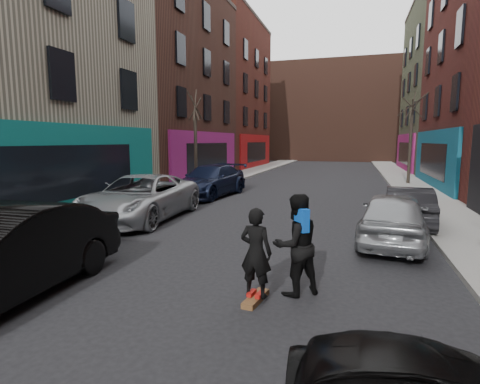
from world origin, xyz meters
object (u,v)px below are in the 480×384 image
Objects in this scene: skateboard at (256,299)px; pedestrian at (296,244)px; tree_right_far at (411,130)px; skateboarder at (256,252)px; tree_left_far at (195,132)px; parked_right_end at (408,206)px; parked_right_far at (393,217)px; parked_left_end at (210,181)px; parked_left_far at (141,197)px.

pedestrian reaches higher than skateboard.
tree_right_far is 21.03m from skateboarder.
skateboarder is (-5.01, -20.26, -2.62)m from tree_right_far.
tree_left_far is at bearing -100.29° from pedestrian.
skateboard is at bearing 68.60° from parked_right_end.
tree_left_far is 8.12× the size of skateboard.
parked_right_far reaches higher than skateboard.
pedestrian is (6.17, -11.28, 0.15)m from parked_left_end.
parked_right_far reaches higher than parked_right_end.
skateboarder is at bearing 68.60° from parked_right_end.
parked_right_far is at bearing -156.33° from pedestrian.
tree_left_far is 14.05m from parked_right_far.
tree_left_far is 1.17× the size of parked_left_end.
skateboard is at bearing -58.59° from parked_left_end.
skateboarder is at bearing 0.00° from skateboard.
parked_left_end is 10.80m from parked_right_far.
skateboard is at bearing -103.88° from tree_right_far.
skateboard is 0.42× the size of pedestrian.
parked_right_end is 8.17m from skateboarder.
tree_left_far is at bearing -154.18° from tree_right_far.
parked_right_far is 2.29× the size of pedestrian.
skateboarder is at bearing 67.70° from parked_right_far.
parked_left_end is at bearing -141.35° from tree_right_far.
parked_right_end is at bearing -32.34° from tree_left_far.
tree_right_far reaches higher than tree_left_far.
skateboarder is at bearing -62.60° from tree_left_far.
parked_left_far is 3.09× the size of pedestrian.
tree_left_far reaches higher than parked_right_far.
tree_left_far is 16.40m from skateboard.
pedestrian is (0.63, 0.54, 0.91)m from skateboard.
tree_left_far is 1.49× the size of parked_right_far.
parked_right_far is at bearing -42.96° from tree_left_far.
parked_left_far reaches higher than parked_right_end.
parked_right_far is 5.56m from skateboarder.
tree_left_far is 16.25m from skateboarder.
skateboarder is 0.83m from pedestrian.
pedestrian is (-2.78, -6.89, 0.29)m from parked_right_end.
tree_left_far is 1.11× the size of parked_left_far.
tree_right_far is 1.23× the size of parked_left_end.
parked_left_end is 1.38× the size of parked_right_end.
tree_right_far is 20.37m from pedestrian.
tree_right_far reaches higher than parked_left_far.
tree_right_far is at bearing -95.94° from skateboarder.
skateboard is at bearing -0.00° from skateboarder.
parked_right_end is at bearing -98.42° from parked_right_far.
parked_right_end is 8.19m from skateboard.
tree_left_far reaches higher than pedestrian.
tree_right_far is 1.16× the size of parked_left_far.
pedestrian is at bearing -55.05° from parked_left_end.
parked_left_far is at bearing -36.07° from skateboarder.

